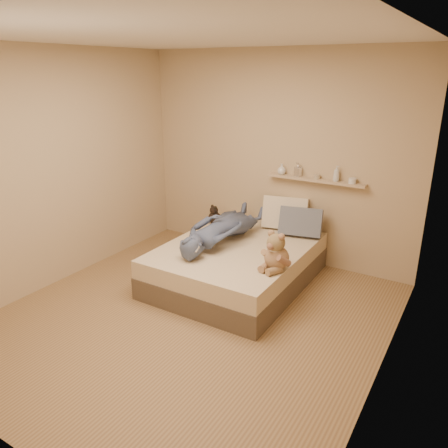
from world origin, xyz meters
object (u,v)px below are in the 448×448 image
Objects in this scene: game_console at (191,247)px; pillow_grey at (301,222)px; person at (222,227)px; bed at (237,264)px; wall_shelf at (315,180)px; pillow_cream at (285,213)px; teddy_bear at (276,254)px; dark_plush at (214,216)px.

game_console is 1.47m from pillow_grey.
pillow_grey is at bearing -135.23° from person.
bed is 1.30× the size of person.
wall_shelf is at bearing 73.11° from pillow_grey.
pillow_grey is at bearing 62.23° from game_console.
person is at bearing 171.51° from bed.
game_console is at bearing -106.26° from pillow_cream.
teddy_bear reaches higher than pillow_grey.
pillow_cream is at bearing 20.77° from dark_plush.
game_console reaches higher than bed.
pillow_cream reaches higher than game_console.
bed is 3.45× the size of pillow_cream.
pillow_grey is 0.42× the size of wall_shelf.
pillow_cream is 0.91m from person.
dark_plush is at bearing 141.02° from bed.
pillow_cream is 0.38× the size of person.
person is at bearing -136.86° from pillow_grey.
teddy_bear is at bearing 17.76° from game_console.
game_console is at bearing -162.24° from teddy_bear.
bed is 0.93m from pillow_grey.
teddy_bear is (0.64, -0.34, 0.40)m from bed.
pillow_grey is at bearing -106.89° from wall_shelf.
teddy_bear is 0.34× the size of wall_shelf.
wall_shelf is (-0.09, 1.25, 0.48)m from teddy_bear.
bed is at bearing 152.01° from teddy_bear.
pillow_cream is at bearing 73.74° from game_console.
wall_shelf reaches higher than pillow_grey.
teddy_bear is 1.52m from dark_plush.
pillow_cream is (0.85, 0.32, 0.09)m from dark_plush.
bed is 0.74m from game_console.
teddy_bear reaches higher than game_console.
teddy_bear reaches higher than dark_plush.
teddy_bear is 0.28× the size of person.
pillow_grey reaches higher than game_console.
wall_shelf is (1.18, 0.40, 0.54)m from dark_plush.
teddy_bear is at bearing -85.98° from wall_shelf.
pillow_cream is (0.22, 0.83, 0.43)m from bed.
wall_shelf is at bearing 58.82° from bed.
wall_shelf is (0.77, 0.88, 0.48)m from person.
dark_plush is 1.36m from wall_shelf.
game_console is 0.71× the size of dark_plush.
pillow_grey is (-0.15, 1.03, 0.00)m from teddy_bear.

